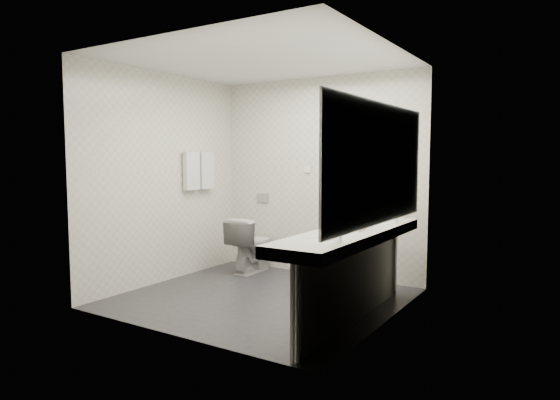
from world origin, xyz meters
The scene contains 30 objects.
floor centered at (0.00, 0.00, 0.00)m, with size 2.80×2.80×0.00m, color #252429.
ceiling centered at (0.00, 0.00, 2.50)m, with size 2.80×2.80×0.00m, color silver.
wall_back centered at (0.00, 1.30, 1.25)m, with size 2.80×2.80×0.00m, color beige.
wall_front centered at (0.00, -1.30, 1.25)m, with size 2.80×2.80×0.00m, color beige.
wall_left centered at (-1.40, 0.00, 1.25)m, with size 2.60×2.60×0.00m, color beige.
wall_right centered at (1.40, 0.00, 1.25)m, with size 2.60×2.60×0.00m, color beige.
vanity_counter centered at (1.12, -0.20, 0.80)m, with size 0.55×2.20×0.10m, color silver.
vanity_panel centered at (1.15, -0.20, 0.38)m, with size 0.03×2.15×0.75m, color gray.
vanity_post_near centered at (1.18, -1.24, 0.38)m, with size 0.06×0.06×0.75m, color silver.
vanity_post_far centered at (1.18, 0.84, 0.38)m, with size 0.06×0.06×0.75m, color silver.
mirror centered at (1.39, -0.20, 1.45)m, with size 0.02×2.20×1.05m, color #B2BCC6.
basin_near centered at (1.12, -0.85, 0.83)m, with size 0.40×0.31×0.05m, color white.
basin_far centered at (1.12, 0.45, 0.83)m, with size 0.40×0.31×0.05m, color white.
faucet_near centered at (1.32, -0.85, 0.92)m, with size 0.04×0.04×0.15m, color silver.
faucet_far centered at (1.32, 0.45, 0.92)m, with size 0.04×0.04×0.15m, color silver.
soap_bottle_a centered at (1.21, -0.13, 0.90)m, with size 0.05×0.05×0.11m, color silver.
soap_bottle_c centered at (1.24, -0.24, 0.91)m, with size 0.05×0.05×0.12m, color silver.
glass_left centered at (1.20, 0.03, 0.91)m, with size 0.06×0.06×0.12m, color silver.
toilet centered at (-0.78, 0.92, 0.36)m, with size 0.41×0.72×0.73m, color white.
flush_plate centered at (-0.85, 1.29, 0.95)m, with size 0.18×0.02×0.12m, color #B2B5BA.
pedal_bin centered at (-0.12, 1.07, 0.15)m, with size 0.22×0.22×0.31m, color #B2B5BA.
bin_lid centered at (-0.12, 1.07, 0.31)m, with size 0.22×0.22×0.01m, color #B2B5BA.
towel_rail centered at (-1.35, 0.55, 1.55)m, with size 0.02×0.02×0.62m, color silver.
towel_near centered at (-1.34, 0.41, 1.33)m, with size 0.07×0.24×0.48m, color silver.
towel_far centered at (-1.34, 0.69, 1.33)m, with size 0.07×0.24×0.48m, color silver.
dryer_cradle centered at (0.25, 1.27, 1.50)m, with size 0.10×0.04×0.14m, color gray.
dryer_barrel centered at (0.25, 1.20, 1.53)m, with size 0.08×0.08×0.14m, color gray.
dryer_cord centered at (0.25, 1.26, 1.25)m, with size 0.02×0.02×0.35m, color black.
switch_plate_a centered at (-0.15, 1.29, 1.35)m, with size 0.09×0.02×0.09m, color white.
switch_plate_b centered at (0.55, 1.29, 1.35)m, with size 0.09×0.02×0.09m, color white.
Camera 1 is at (2.90, -4.21, 1.50)m, focal length 31.30 mm.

